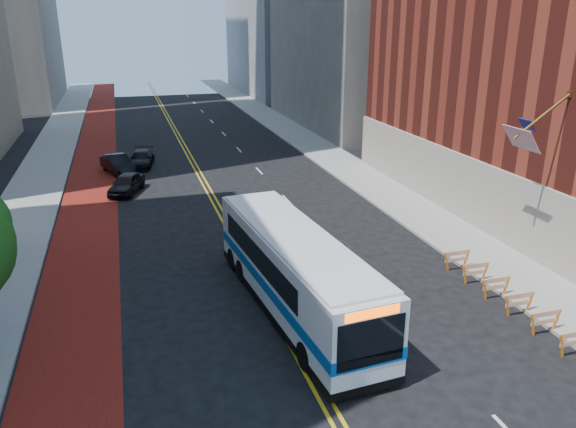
# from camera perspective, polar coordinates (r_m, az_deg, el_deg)

# --- Properties ---
(ground) EXTENTS (160.00, 160.00, 0.00)m
(ground) POSITION_cam_1_polar(r_m,az_deg,el_deg) (18.33, 5.25, -20.66)
(ground) COLOR black
(ground) RESTS_ON ground
(sidewalk_left) EXTENTS (4.00, 140.00, 0.15)m
(sidewalk_left) POSITION_cam_1_polar(r_m,az_deg,el_deg) (44.99, -24.24, 2.55)
(sidewalk_left) COLOR gray
(sidewalk_left) RESTS_ON ground
(sidewalk_right) EXTENTS (4.00, 140.00, 0.15)m
(sidewalk_right) POSITION_cam_1_polar(r_m,az_deg,el_deg) (47.82, 5.50, 5.10)
(sidewalk_right) COLOR gray
(sidewalk_right) RESTS_ON ground
(bus_lane_paint) EXTENTS (3.60, 140.00, 0.01)m
(bus_lane_paint) POSITION_cam_1_polar(r_m,az_deg,el_deg) (44.61, -19.28, 2.95)
(bus_lane_paint) COLOR maroon
(bus_lane_paint) RESTS_ON ground
(center_line_inner) EXTENTS (0.14, 140.00, 0.01)m
(center_line_inner) POSITION_cam_1_polar(r_m,az_deg,el_deg) (44.85, -9.15, 3.89)
(center_line_inner) COLOR gold
(center_line_inner) RESTS_ON ground
(center_line_outer) EXTENTS (0.14, 140.00, 0.01)m
(center_line_outer) POSITION_cam_1_polar(r_m,az_deg,el_deg) (44.89, -8.70, 3.93)
(center_line_outer) COLOR gold
(center_line_outer) RESTS_ON ground
(lane_dashes) EXTENTS (0.14, 98.20, 0.01)m
(lane_dashes) POSITION_cam_1_polar(r_m,az_deg,el_deg) (53.29, -5.00, 6.52)
(lane_dashes) COLOR silver
(lane_dashes) RESTS_ON ground
(construction_barriers) EXTENTS (1.42, 10.91, 1.00)m
(construction_barriers) POSITION_cam_1_polar(r_m,az_deg,el_deg) (24.86, 23.52, -8.89)
(construction_barriers) COLOR orange
(construction_barriers) RESTS_ON ground
(transit_bus) EXTENTS (3.87, 12.82, 3.47)m
(transit_bus) POSITION_cam_1_polar(r_m,az_deg,el_deg) (23.48, 0.62, -5.73)
(transit_bus) COLOR white
(transit_bus) RESTS_ON ground
(car_a) EXTENTS (3.02, 4.41, 1.39)m
(car_a) POSITION_cam_1_polar(r_m,az_deg,el_deg) (41.21, -16.09, 2.99)
(car_a) COLOR black
(car_a) RESTS_ON ground
(car_b) EXTENTS (2.89, 4.60, 1.43)m
(car_b) POSITION_cam_1_polar(r_m,az_deg,el_deg) (46.95, -16.91, 4.89)
(car_b) COLOR black
(car_b) RESTS_ON ground
(car_c) EXTENTS (2.55, 4.68, 1.29)m
(car_c) POSITION_cam_1_polar(r_m,az_deg,el_deg) (48.44, -14.67, 5.44)
(car_c) COLOR black
(car_c) RESTS_ON ground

